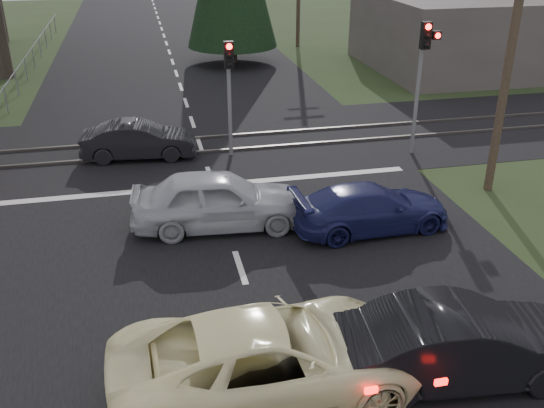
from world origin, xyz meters
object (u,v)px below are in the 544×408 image
object	(u,v)px
dark_hatchback	(462,344)
blue_sedan	(371,208)
cream_coupe	(270,358)
dark_car_far	(139,140)
utility_pole_near	(513,38)
traffic_signal_center	(229,79)
traffic_signal_right	(423,63)
silver_car	(218,200)

from	to	relation	value
dark_hatchback	blue_sedan	world-z (taller)	dark_hatchback
cream_coupe	dark_car_far	xyz separation A→B (m)	(-2.04, 12.61, -0.13)
blue_sedan	cream_coupe	bearing A→B (deg)	141.29
utility_pole_near	dark_hatchback	distance (m)	10.12
dark_hatchback	traffic_signal_center	bearing A→B (deg)	15.68
traffic_signal_right	blue_sedan	size ratio (longest dim) A/B	1.07
silver_car	dark_car_far	bearing A→B (deg)	23.86
cream_coupe	dark_hatchback	size ratio (longest dim) A/B	1.22
silver_car	dark_car_far	xyz separation A→B (m)	(-2.04, 5.89, -0.15)
utility_pole_near	cream_coupe	bearing A→B (deg)	-139.66
traffic_signal_right	dark_hatchback	xyz separation A→B (m)	(-4.21, -11.22, -2.55)
traffic_signal_center	blue_sedan	distance (m)	7.35
dark_hatchback	blue_sedan	bearing A→B (deg)	0.10
traffic_signal_center	dark_hatchback	distance (m)	12.80
cream_coupe	dark_hatchback	xyz separation A→B (m)	(3.53, -0.36, -0.02)
cream_coupe	dark_hatchback	distance (m)	3.55
dark_car_far	dark_hatchback	bearing A→B (deg)	-151.32
cream_coupe	blue_sedan	size ratio (longest dim) A/B	1.28
traffic_signal_center	dark_hatchback	size ratio (longest dim) A/B	0.89
cream_coupe	silver_car	xyz separation A→B (m)	(0.00, 6.72, 0.03)
dark_hatchback	silver_car	size ratio (longest dim) A/B	0.97
cream_coupe	dark_hatchback	bearing A→B (deg)	-98.13
dark_hatchback	silver_car	distance (m)	7.91
traffic_signal_center	dark_car_far	size ratio (longest dim) A/B	1.03
dark_hatchback	dark_car_far	xyz separation A→B (m)	(-5.57, 12.96, -0.10)
traffic_signal_center	cream_coupe	xyz separation A→B (m)	(-1.20, -12.07, -2.02)
utility_pole_near	blue_sedan	bearing A→B (deg)	-159.52
utility_pole_near	dark_hatchback	size ratio (longest dim) A/B	1.95
utility_pole_near	silver_car	xyz separation A→B (m)	(-8.70, -0.67, -3.92)
utility_pole_near	blue_sedan	world-z (taller)	utility_pole_near
blue_sedan	traffic_signal_right	bearing A→B (deg)	-38.40
utility_pole_near	cream_coupe	world-z (taller)	utility_pole_near
cream_coupe	silver_car	distance (m)	6.72
utility_pole_near	dark_car_far	world-z (taller)	utility_pole_near
traffic_signal_right	utility_pole_near	size ratio (longest dim) A/B	0.52
utility_pole_near	silver_car	size ratio (longest dim) A/B	1.90
utility_pole_near	dark_car_far	bearing A→B (deg)	154.07
cream_coupe	silver_car	size ratio (longest dim) A/B	1.19
utility_pole_near	cream_coupe	distance (m)	12.07
traffic_signal_center	utility_pole_near	distance (m)	9.05
traffic_signal_right	dark_hatchback	size ratio (longest dim) A/B	1.02
traffic_signal_center	traffic_signal_right	bearing A→B (deg)	-10.41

